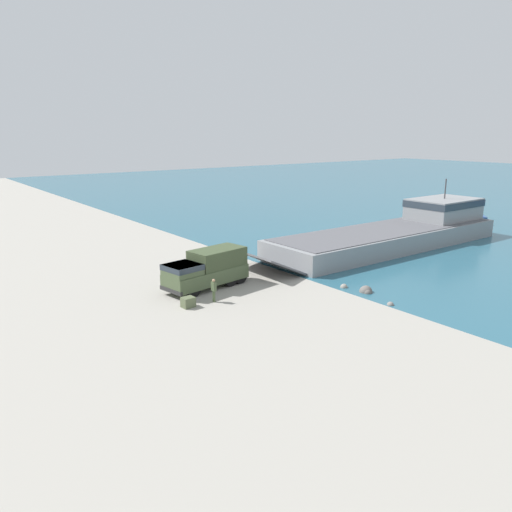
{
  "coord_description": "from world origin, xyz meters",
  "views": [
    {
      "loc": [
        34.26,
        -22.83,
        12.46
      ],
      "look_at": [
        0.14,
        2.95,
        1.82
      ],
      "focal_mm": 35.0,
      "sensor_mm": 36.0,
      "label": 1
    }
  ],
  "objects": [
    {
      "name": "landing_craft",
      "position": [
        -0.21,
        23.91,
        1.63
      ],
      "size": [
        8.15,
        34.44,
        7.01
      ],
      "rotation": [
        0.0,
        0.0,
        -0.0
      ],
      "color": "gray",
      "rests_on": "ground_plane"
    },
    {
      "name": "cargo_crate",
      "position": [
        3.7,
        -5.97,
        0.38
      ],
      "size": [
        0.8,
        0.94,
        0.75
      ],
      "primitive_type": "cube",
      "rotation": [
        0.0,
        0.0,
        0.05
      ],
      "color": "#566042",
      "rests_on": "ground_plane"
    },
    {
      "name": "shoreline_rock_c",
      "position": [
        7.28,
        6.66,
        0.0
      ],
      "size": [
        0.61,
        0.61,
        0.61
      ],
      "primitive_type": "sphere",
      "color": "gray",
      "rests_on": "ground_plane"
    },
    {
      "name": "shoreline_rock_d",
      "position": [
        12.36,
        6.22,
        0.0
      ],
      "size": [
        0.51,
        0.51,
        0.51
      ],
      "primitive_type": "sphere",
      "color": "gray",
      "rests_on": "ground_plane"
    },
    {
      "name": "moored_boat_a",
      "position": [
        -3.88,
        45.25,
        0.76
      ],
      "size": [
        6.66,
        6.99,
        2.28
      ],
      "rotation": [
        0.0,
        0.0,
        3.88
      ],
      "color": "navy",
      "rests_on": "ground_plane"
    },
    {
      "name": "military_truck",
      "position": [
        0.5,
        -2.35,
        1.61
      ],
      "size": [
        3.69,
        7.63,
        3.1
      ],
      "rotation": [
        0.0,
        0.0,
        -1.42
      ],
      "color": "#475638",
      "rests_on": "ground_plane"
    },
    {
      "name": "shoreline_rock_a",
      "position": [
        9.47,
        7.03,
        0.0
      ],
      "size": [
        0.67,
        0.67,
        0.67
      ],
      "primitive_type": "sphere",
      "color": "#66605B",
      "rests_on": "ground_plane"
    },
    {
      "name": "ground_plane",
      "position": [
        0.0,
        0.0,
        0.0
      ],
      "size": [
        240.0,
        240.0,
        0.0
      ],
      "primitive_type": "plane",
      "color": "#9E998E"
    },
    {
      "name": "shoreline_rock_b",
      "position": [
        9.18,
        7.17,
        0.0
      ],
      "size": [
        1.06,
        1.06,
        1.06
      ],
      "primitive_type": "sphere",
      "color": "#66605B",
      "rests_on": "ground_plane"
    },
    {
      "name": "soldier_on_ramp",
      "position": [
        3.87,
        -3.84,
        1.05
      ],
      "size": [
        0.45,
        0.25,
        1.81
      ],
      "rotation": [
        0.0,
        0.0,
        4.69
      ],
      "color": "#475638",
      "rests_on": "ground_plane"
    }
  ]
}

